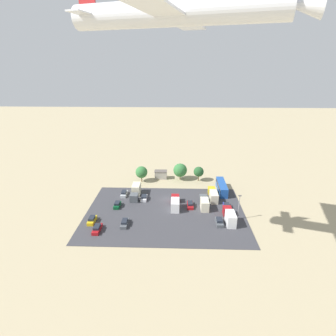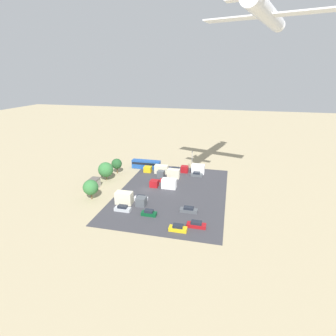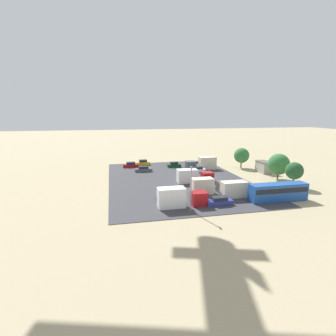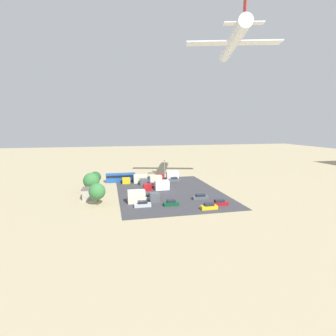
{
  "view_description": "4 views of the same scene",
  "coord_description": "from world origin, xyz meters",
  "px_view_note": "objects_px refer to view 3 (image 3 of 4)",
  "views": [
    {
      "loc": [
        -3.08,
        76.11,
        41.15
      ],
      "look_at": [
        -1.21,
        19.33,
        18.72
      ],
      "focal_mm": 28.0,
      "sensor_mm": 36.0,
      "label": 1
    },
    {
      "loc": [
        72.28,
        24.18,
        35.2
      ],
      "look_at": [
        -3.33,
        6.12,
        6.81
      ],
      "focal_mm": 28.0,
      "sensor_mm": 36.0,
      "label": 2
    },
    {
      "loc": [
        -60.31,
        23.73,
        16.16
      ],
      "look_at": [
        -4.62,
        11.55,
        4.11
      ],
      "focal_mm": 28.0,
      "sensor_mm": 36.0,
      "label": 3
    },
    {
      "loc": [
        81.03,
        -10.57,
        21.2
      ],
      "look_at": [
        -3.5,
        8.77,
        7.27
      ],
      "focal_mm": 28.0,
      "sensor_mm": 36.0,
      "label": 4
    }
  ],
  "objects_px": {
    "parked_car_1": "(143,163)",
    "parked_car_8": "(198,170)",
    "parked_truck_3": "(241,189)",
    "parked_truck_2": "(193,176)",
    "parked_car_0": "(199,164)",
    "parked_car_4": "(202,185)",
    "parked_car_6": "(143,169)",
    "parked_car_2": "(174,165)",
    "parked_car_3": "(168,198)",
    "parked_car_7": "(131,165)",
    "parked_truck_4": "(203,164)",
    "parked_truck_1": "(179,198)",
    "bus": "(278,191)",
    "shed_building": "(264,167)",
    "parked_truck_0": "(208,186)",
    "parked_car_5": "(219,201)"
  },
  "relations": [
    {
      "from": "bus",
      "to": "parked_truck_1",
      "type": "distance_m",
      "value": 18.86
    },
    {
      "from": "shed_building",
      "to": "parked_car_4",
      "type": "height_order",
      "value": "shed_building"
    },
    {
      "from": "parked_truck_0",
      "to": "parked_car_1",
      "type": "bearing_deg",
      "value": -163.7
    },
    {
      "from": "parked_car_1",
      "to": "parked_car_8",
      "type": "relative_size",
      "value": 1.06
    },
    {
      "from": "parked_truck_1",
      "to": "parked_truck_4",
      "type": "distance_m",
      "value": 32.03
    },
    {
      "from": "parked_car_2",
      "to": "parked_truck_3",
      "type": "distance_m",
      "value": 30.96
    },
    {
      "from": "parked_car_0",
      "to": "parked_car_3",
      "type": "height_order",
      "value": "parked_car_3"
    },
    {
      "from": "parked_truck_1",
      "to": "parked_truck_2",
      "type": "xyz_separation_m",
      "value": [
        15.29,
        -7.37,
        -0.15
      ]
    },
    {
      "from": "parked_car_0",
      "to": "parked_truck_3",
      "type": "distance_m",
      "value": 29.73
    },
    {
      "from": "parked_car_3",
      "to": "shed_building",
      "type": "bearing_deg",
      "value": -59.79
    },
    {
      "from": "parked_truck_1",
      "to": "parked_truck_3",
      "type": "xyz_separation_m",
      "value": [
        2.91,
        -13.27,
        -0.18
      ]
    },
    {
      "from": "parked_car_4",
      "to": "parked_truck_1",
      "type": "distance_m",
      "value": 13.32
    },
    {
      "from": "parked_truck_3",
      "to": "parked_truck_1",
      "type": "bearing_deg",
      "value": -77.65
    },
    {
      "from": "parked_car_0",
      "to": "parked_car_2",
      "type": "xyz_separation_m",
      "value": [
        0.66,
        7.63,
        0.01
      ]
    },
    {
      "from": "parked_truck_0",
      "to": "shed_building",
      "type": "bearing_deg",
      "value": 123.98
    },
    {
      "from": "parked_car_2",
      "to": "parked_truck_1",
      "type": "height_order",
      "value": "parked_truck_1"
    },
    {
      "from": "parked_car_4",
      "to": "parked_car_6",
      "type": "height_order",
      "value": "parked_car_6"
    },
    {
      "from": "parked_car_2",
      "to": "parked_car_8",
      "type": "bearing_deg",
      "value": -147.36
    },
    {
      "from": "parked_car_5",
      "to": "parked_truck_1",
      "type": "height_order",
      "value": "parked_truck_1"
    },
    {
      "from": "bus",
      "to": "parked_car_4",
      "type": "height_order",
      "value": "bus"
    },
    {
      "from": "bus",
      "to": "parked_car_2",
      "type": "xyz_separation_m",
      "value": [
        34.01,
        11.7,
        -1.08
      ]
    },
    {
      "from": "parked_car_1",
      "to": "parked_car_8",
      "type": "height_order",
      "value": "parked_car_1"
    },
    {
      "from": "parked_truck_0",
      "to": "parked_truck_1",
      "type": "xyz_separation_m",
      "value": [
        -6.34,
        7.77,
        0.13
      ]
    },
    {
      "from": "parked_car_4",
      "to": "parked_car_7",
      "type": "distance_m",
      "value": 28.72
    },
    {
      "from": "parked_car_0",
      "to": "parked_truck_3",
      "type": "bearing_deg",
      "value": -2.91
    },
    {
      "from": "bus",
      "to": "parked_truck_3",
      "type": "relative_size",
      "value": 1.21
    },
    {
      "from": "parked_truck_1",
      "to": "parked_truck_4",
      "type": "height_order",
      "value": "parked_truck_4"
    },
    {
      "from": "parked_car_4",
      "to": "parked_car_7",
      "type": "height_order",
      "value": "parked_car_7"
    },
    {
      "from": "parked_car_8",
      "to": "parked_truck_4",
      "type": "distance_m",
      "value": 4.01
    },
    {
      "from": "parked_car_0",
      "to": "parked_car_5",
      "type": "relative_size",
      "value": 0.93
    },
    {
      "from": "parked_truck_3",
      "to": "bus",
      "type": "bearing_deg",
      "value": 56.66
    },
    {
      "from": "parked_car_0",
      "to": "parked_truck_1",
      "type": "bearing_deg",
      "value": -24.39
    },
    {
      "from": "bus",
      "to": "parked_car_8",
      "type": "distance_m",
      "value": 27.16
    },
    {
      "from": "parked_car_0",
      "to": "parked_truck_1",
      "type": "xyz_separation_m",
      "value": [
        -32.59,
        14.77,
        0.93
      ]
    },
    {
      "from": "parked_car_3",
      "to": "parked_car_8",
      "type": "height_order",
      "value": "parked_car_3"
    },
    {
      "from": "shed_building",
      "to": "parked_car_4",
      "type": "bearing_deg",
      "value": 115.77
    },
    {
      "from": "parked_car_5",
      "to": "parked_truck_1",
      "type": "bearing_deg",
      "value": 85.22
    },
    {
      "from": "parked_truck_2",
      "to": "parked_truck_4",
      "type": "bearing_deg",
      "value": 151.71
    },
    {
      "from": "parked_car_2",
      "to": "parked_truck_1",
      "type": "distance_m",
      "value": 34.02
    },
    {
      "from": "parked_car_2",
      "to": "parked_truck_1",
      "type": "relative_size",
      "value": 0.46
    },
    {
      "from": "parked_car_2",
      "to": "parked_car_4",
      "type": "distance_m",
      "value": 22.65
    },
    {
      "from": "parked_truck_1",
      "to": "parked_truck_3",
      "type": "relative_size",
      "value": 0.95
    },
    {
      "from": "parked_car_7",
      "to": "parked_truck_1",
      "type": "distance_m",
      "value": 36.34
    },
    {
      "from": "parked_car_1",
      "to": "parked_truck_1",
      "type": "distance_m",
      "value": 38.52
    },
    {
      "from": "parked_car_4",
      "to": "parked_truck_2",
      "type": "distance_m",
      "value": 4.79
    },
    {
      "from": "parked_car_0",
      "to": "parked_car_8",
      "type": "relative_size",
      "value": 1.1
    },
    {
      "from": "parked_car_2",
      "to": "parked_car_8",
      "type": "height_order",
      "value": "parked_car_2"
    },
    {
      "from": "parked_car_2",
      "to": "parked_car_4",
      "type": "height_order",
      "value": "parked_car_2"
    },
    {
      "from": "parked_car_6",
      "to": "bus",
      "type": "bearing_deg",
      "value": -144.21
    },
    {
      "from": "parked_truck_3",
      "to": "parked_truck_2",
      "type": "bearing_deg",
      "value": -154.54
    }
  ]
}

